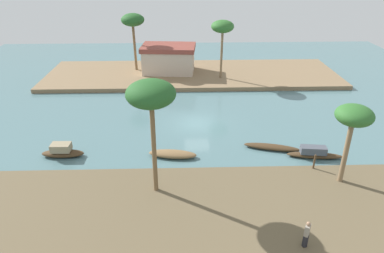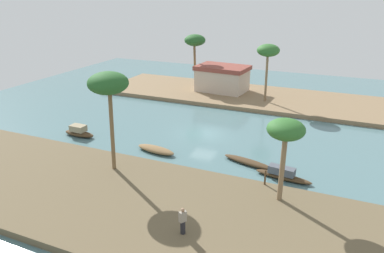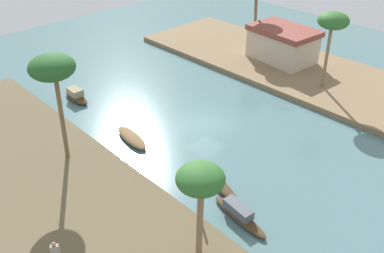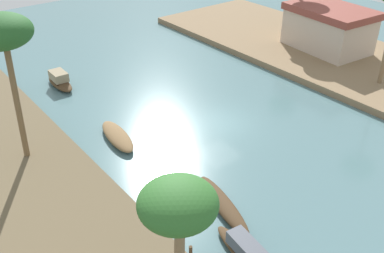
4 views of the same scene
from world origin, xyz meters
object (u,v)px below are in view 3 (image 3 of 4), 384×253
at_px(sampan_with_red_awning, 76,96).
at_px(sampan_midstream, 132,138).
at_px(palm_tree_left_far, 200,181).
at_px(riverside_building, 283,44).
at_px(sampan_downstream_large, 217,182).
at_px(palm_tree_left_near, 52,69).
at_px(sampan_foreground, 239,214).
at_px(palm_tree_right_tall, 333,22).
at_px(mooring_post, 202,217).

bearing_deg(sampan_with_red_awning, sampan_midstream, -1.06).
bearing_deg(palm_tree_left_far, riverside_building, 116.81).
height_order(sampan_midstream, sampan_downstream_large, sampan_midstream).
xyz_separation_m(sampan_downstream_large, palm_tree_left_far, (3.63, -5.35, 5.32)).
relative_size(sampan_with_red_awning, palm_tree_left_near, 0.44).
relative_size(sampan_midstream, riverside_building, 0.55).
distance_m(sampan_midstream, palm_tree_left_near, 8.85).
xyz_separation_m(sampan_foreground, palm_tree_right_tall, (-5.78, 19.14, 6.59)).
bearing_deg(palm_tree_left_far, palm_tree_left_near, -177.43).
relative_size(sampan_with_red_awning, palm_tree_right_tall, 0.48).
bearing_deg(sampan_downstream_large, palm_tree_left_near, -133.96).
relative_size(sampan_with_red_awning, sampan_foreground, 0.76).
distance_m(sampan_downstream_large, sampan_foreground, 3.49).
distance_m(sampan_with_red_awning, riverside_building, 22.81).
bearing_deg(palm_tree_left_far, palm_tree_right_tall, 105.11).
relative_size(palm_tree_left_near, palm_tree_left_far, 1.35).
bearing_deg(sampan_midstream, palm_tree_left_near, -93.51).
bearing_deg(sampan_foreground, palm_tree_left_far, -76.31).
height_order(palm_tree_left_far, riverside_building, palm_tree_left_far).
bearing_deg(riverside_building, sampan_midstream, -82.47).
height_order(sampan_downstream_large, palm_tree_left_far, palm_tree_left_far).
distance_m(sampan_downstream_large, palm_tree_left_near, 13.45).
bearing_deg(sampan_with_red_awning, sampan_foreground, -1.06).
height_order(sampan_midstream, sampan_with_red_awning, sampan_with_red_awning).
bearing_deg(sampan_with_red_awning, riverside_building, 69.76).
distance_m(sampan_foreground, palm_tree_left_near, 15.32).
xyz_separation_m(sampan_downstream_large, riverside_building, (-9.47, 20.57, 2.15)).
bearing_deg(palm_tree_left_near, palm_tree_left_far, 2.57).
relative_size(sampan_foreground, palm_tree_right_tall, 0.63).
relative_size(palm_tree_left_near, palm_tree_right_tall, 1.08).
bearing_deg(palm_tree_left_near, palm_tree_right_tall, 73.47).
bearing_deg(riverside_building, palm_tree_right_tall, -17.34).
xyz_separation_m(palm_tree_left_far, palm_tree_right_tall, (-6.23, 23.08, 1.45)).
xyz_separation_m(sampan_downstream_large, palm_tree_right_tall, (-2.60, 17.72, 6.77)).
distance_m(sampan_with_red_awning, palm_tree_left_near, 12.03).
xyz_separation_m(sampan_with_red_awning, riverside_building, (8.32, 21.15, 1.91)).
bearing_deg(palm_tree_left_far, sampan_foreground, 96.47).
distance_m(sampan_midstream, mooring_post, 11.22).
xyz_separation_m(sampan_midstream, mooring_post, (10.82, -2.84, 0.85)).
bearing_deg(sampan_foreground, sampan_with_red_awning, -175.07).
distance_m(palm_tree_left_near, palm_tree_right_tall, 24.70).
distance_m(sampan_midstream, riverside_building, 21.64).
xyz_separation_m(sampan_foreground, palm_tree_left_near, (-12.81, -4.53, 7.09)).
bearing_deg(riverside_building, sampan_downstream_large, -60.12).
xyz_separation_m(sampan_midstream, sampan_foreground, (11.76, -0.47, 0.13)).
xyz_separation_m(sampan_with_red_awning, palm_tree_left_far, (21.42, -4.77, 5.07)).
xyz_separation_m(sampan_midstream, riverside_building, (-0.89, 21.52, 2.10)).
bearing_deg(palm_tree_left_near, sampan_foreground, 19.47).
xyz_separation_m(sampan_midstream, sampan_with_red_awning, (-9.21, 0.37, 0.20)).
bearing_deg(sampan_foreground, mooring_post, -104.30).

